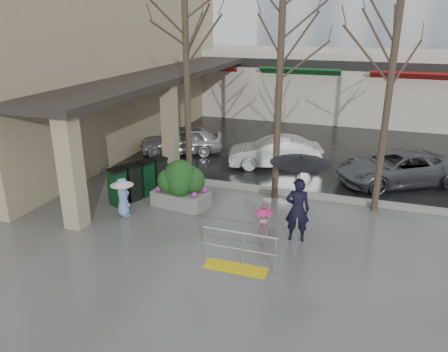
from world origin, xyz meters
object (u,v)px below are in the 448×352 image
Objects in this scene: child_blue at (123,193)px; car_a at (181,140)px; planter at (181,184)px; car_b at (275,152)px; tree_west at (186,43)px; handrail at (238,255)px; woman at (299,187)px; car_c at (398,168)px; tree_midwest at (281,40)px; tree_mideast at (394,56)px; child_pink at (264,216)px; news_boxes at (139,180)px.

child_blue is 0.34× the size of car_a.
planter is 5.36m from car_b.
tree_west reaches higher than car_b.
woman reaches higher than handrail.
car_c is at bearing 21.14° from tree_west.
car_c is (4.02, 2.79, -4.60)m from tree_midwest.
tree_midwest reaches higher than tree_mideast.
woman is 9.21m from car_a.
planter is 0.43× the size of car_c.
child_blue is (-4.33, 1.81, 0.37)m from handrail.
car_b is (-0.74, 3.23, -4.60)m from tree_midwest.
tree_mideast is 2.60× the size of woman.
car_a is at bearing 122.22° from handrail.
handrail is 0.28× the size of tree_west.
news_boxes is at bearing 0.10° from child_pink.
child_pink is 4.89m from news_boxes.
tree_west is at bearing -55.39° from car_b.
child_blue is 0.33× the size of car_b.
tree_west is 6.13m from car_a.
child_blue is 0.28× the size of car_c.
handrail is 4.71m from child_blue.
tree_mideast is at bearing 15.91° from planter.
planter is (-4.01, 1.08, -0.84)m from woman.
car_c is at bearing 33.69° from planter.
car_c is (3.86, 7.59, 0.25)m from handrail.
tree_west reaches higher than car_a.
tree_midwest reaches higher than child_blue.
planter is at bearing -24.99° from woman.
planter is at bearing -3.68° from child_pink.
car_b is at bearing -81.63° from woman.
child_blue is 0.56× the size of news_boxes.
child_blue is (-0.97, -2.99, -4.34)m from tree_west.
car_c is at bearing 66.58° from car_b.
tree_west is 2.72× the size of woman.
tree_mideast is 2.91× the size of news_boxes.
handrail is at bearing -55.01° from tree_west.
car_a reaches higher than news_boxes.
car_b is (3.70, 4.74, 0.01)m from news_boxes.
news_boxes is at bearing -15.06° from car_a.
tree_mideast reaches higher than handrail.
car_a is (-5.36, 8.50, 0.25)m from handrail.
tree_mideast reaches higher than child_pink.
woman is 4.23m from planter.
child_blue is at bearing 157.30° from handrail.
child_pink is at bearing -18.43° from planter.
tree_west is at bearing 104.29° from planter.
planter reaches higher than car_a.
news_boxes is 5.26m from car_a.
child_pink is at bearing 86.60° from handrail.
child_blue is at bearing -85.04° from car_c.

